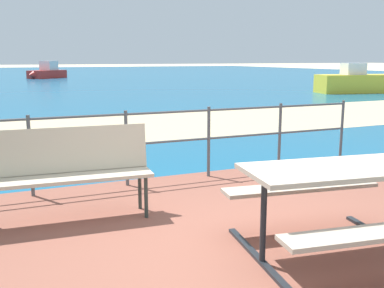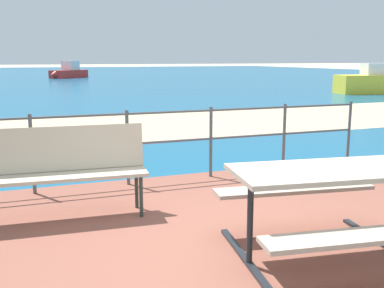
% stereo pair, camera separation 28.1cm
% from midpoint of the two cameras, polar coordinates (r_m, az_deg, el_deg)
% --- Properties ---
extents(ground_plane, '(240.00, 240.00, 0.00)m').
position_cam_midpoint_polar(ground_plane, '(4.11, 9.49, -13.79)').
color(ground_plane, beige).
extents(patio_paving, '(6.40, 5.20, 0.06)m').
position_cam_midpoint_polar(patio_paving, '(4.10, 9.50, -13.41)').
color(patio_paving, brown).
rests_on(patio_paving, ground).
extents(sea_water, '(90.00, 90.00, 0.01)m').
position_cam_midpoint_polar(sea_water, '(43.31, -17.70, 8.21)').
color(sea_water, '#145B84').
rests_on(sea_water, ground).
extents(beach_strip, '(54.08, 5.92, 0.01)m').
position_cam_midpoint_polar(beach_strip, '(11.27, -10.19, 2.10)').
color(beach_strip, tan).
rests_on(beach_strip, ground).
extents(picnic_table, '(1.72, 1.62, 0.77)m').
position_cam_midpoint_polar(picnic_table, '(3.85, 18.85, -5.87)').
color(picnic_table, tan).
rests_on(picnic_table, patio_paving).
extents(park_bench, '(1.72, 0.53, 0.95)m').
position_cam_midpoint_polar(park_bench, '(4.77, -14.58, -2.49)').
color(park_bench, '#BCAD93').
rests_on(park_bench, patio_paving).
extents(railing_fence, '(5.94, 0.04, 0.99)m').
position_cam_midpoint_polar(railing_fence, '(5.99, -1.43, 1.08)').
color(railing_fence, '#4C5156').
rests_on(railing_fence, patio_paving).
extents(boat_near, '(3.51, 3.41, 1.46)m').
position_cam_midpoint_polar(boat_near, '(40.54, -15.36, 8.89)').
color(boat_near, red).
rests_on(boat_near, sea_water).
extents(boat_mid, '(4.69, 2.27, 1.46)m').
position_cam_midpoint_polar(boat_mid, '(23.79, 23.34, 7.21)').
color(boat_mid, yellow).
rests_on(boat_mid, sea_water).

